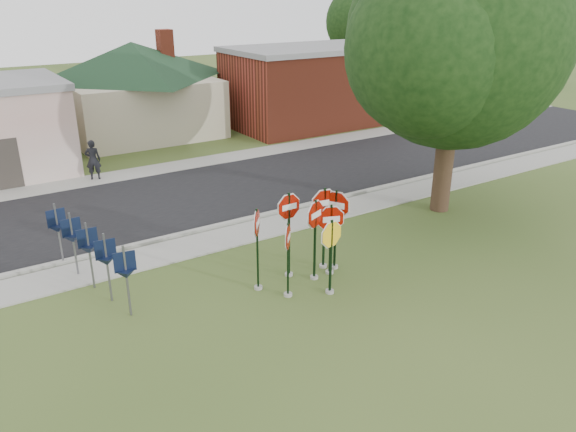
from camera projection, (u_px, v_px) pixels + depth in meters
ground at (342, 303)px, 15.21m from camera, size 120.00×120.00×0.00m
sidewalk_near at (244, 233)px, 19.48m from camera, size 60.00×1.60×0.06m
road at (191, 197)px, 22.99m from camera, size 60.00×7.00×0.04m
sidewalk_far at (154, 170)px, 26.33m from camera, size 60.00×1.60×0.06m
curb at (231, 223)px, 20.25m from camera, size 60.00×0.20×0.14m
stop_sign_center at (315, 228)px, 15.90m from camera, size 1.02×0.46×2.58m
stop_sign_yellow at (331, 248)px, 15.20m from camera, size 1.03×0.24×2.30m
stop_sign_left at (288, 251)px, 15.05m from camera, size 0.66×0.74×2.27m
stop_sign_right at (331, 230)px, 16.28m from camera, size 1.03×0.40×2.30m
stop_sign_back_right at (324, 216)px, 16.55m from camera, size 1.13×0.24×2.68m
stop_sign_back_left at (289, 223)px, 16.03m from camera, size 1.05×0.24×2.71m
stop_sign_far_right at (336, 218)px, 16.51m from camera, size 0.58×1.00×2.63m
stop_sign_far_left at (257, 238)px, 15.34m from camera, size 0.67×0.82×2.54m
route_sign_row at (89, 249)px, 15.54m from camera, size 1.43×4.63×2.00m
building_house at (134, 70)px, 31.99m from camera, size 11.60×11.60×6.20m
building_brick at (312, 85)px, 34.77m from camera, size 10.20×6.20×4.75m
oak_tree at (457, 38)px, 19.34m from camera, size 11.35×10.75×10.24m
bg_tree_right at (361, 22)px, 44.46m from camera, size 5.60×5.60×8.40m
pedestrian at (93, 160)px, 24.68m from camera, size 0.76×0.64×1.78m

